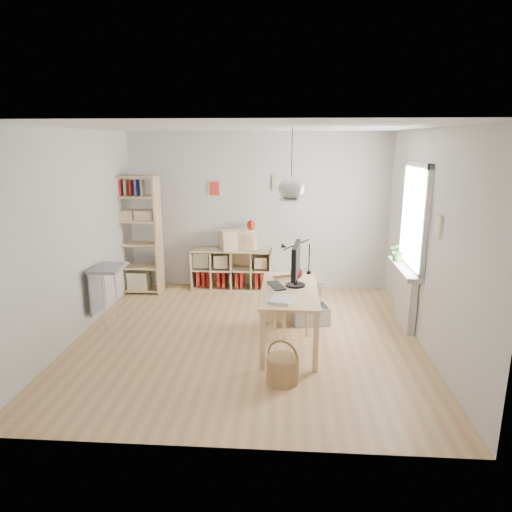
# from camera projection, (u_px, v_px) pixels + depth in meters

# --- Properties ---
(ground) EXTENTS (4.50, 4.50, 0.00)m
(ground) POSITION_uv_depth(u_px,v_px,m) (247.00, 338.00, 6.07)
(ground) COLOR tan
(ground) RESTS_ON ground
(room_shell) EXTENTS (4.50, 4.50, 4.50)m
(room_shell) POSITION_uv_depth(u_px,v_px,m) (291.00, 188.00, 5.40)
(room_shell) COLOR silver
(room_shell) RESTS_ON ground
(window_unit) EXTENTS (0.07, 1.16, 1.46)m
(window_unit) POSITION_uv_depth(u_px,v_px,m) (415.00, 217.00, 6.12)
(window_unit) COLOR white
(window_unit) RESTS_ON ground
(radiator) EXTENTS (0.10, 0.80, 0.80)m
(radiator) POSITION_uv_depth(u_px,v_px,m) (406.00, 298.00, 6.41)
(radiator) COLOR silver
(radiator) RESTS_ON ground
(windowsill) EXTENTS (0.22, 1.20, 0.06)m
(windowsill) POSITION_uv_depth(u_px,v_px,m) (404.00, 269.00, 6.30)
(windowsill) COLOR silver
(windowsill) RESTS_ON radiator
(desk) EXTENTS (0.70, 1.50, 0.75)m
(desk) POSITION_uv_depth(u_px,v_px,m) (289.00, 296.00, 5.73)
(desk) COLOR #E0BC81
(desk) RESTS_ON ground
(cube_shelf) EXTENTS (1.40, 0.38, 0.72)m
(cube_shelf) POSITION_uv_depth(u_px,v_px,m) (231.00, 272.00, 8.04)
(cube_shelf) COLOR beige
(cube_shelf) RESTS_ON ground
(tall_bookshelf) EXTENTS (0.80, 0.38, 2.00)m
(tall_bookshelf) POSITION_uv_depth(u_px,v_px,m) (136.00, 230.00, 7.68)
(tall_bookshelf) COLOR #E0BC81
(tall_bookshelf) RESTS_ON ground
(side_table) EXTENTS (0.40, 0.55, 0.85)m
(side_table) POSITION_uv_depth(u_px,v_px,m) (104.00, 279.00, 6.38)
(side_table) COLOR gray
(side_table) RESTS_ON ground
(chair) EXTENTS (0.51, 0.51, 0.79)m
(chair) POSITION_uv_depth(u_px,v_px,m) (289.00, 301.00, 6.14)
(chair) COLOR gray
(chair) RESTS_ON ground
(wicker_basket) EXTENTS (0.35, 0.35, 0.49)m
(wicker_basket) POSITION_uv_depth(u_px,v_px,m) (282.00, 369.00, 4.92)
(wicker_basket) COLOR #987144
(wicker_basket) RESTS_ON ground
(storage_chest) EXTENTS (0.61, 0.66, 0.54)m
(storage_chest) POSITION_uv_depth(u_px,v_px,m) (310.00, 310.00, 6.58)
(storage_chest) COLOR #BABAB6
(storage_chest) RESTS_ON ground
(monitor) EXTENTS (0.25, 0.63, 0.55)m
(monitor) POSITION_uv_depth(u_px,v_px,m) (296.00, 263.00, 5.74)
(monitor) COLOR black
(monitor) RESTS_ON desk
(keyboard) EXTENTS (0.25, 0.40, 0.02)m
(keyboard) POSITION_uv_depth(u_px,v_px,m) (276.00, 286.00, 5.79)
(keyboard) COLOR black
(keyboard) RESTS_ON desk
(task_lamp) EXTENTS (0.43, 0.16, 0.45)m
(task_lamp) POSITION_uv_depth(u_px,v_px,m) (294.00, 253.00, 6.22)
(task_lamp) COLOR black
(task_lamp) RESTS_ON desk
(yarn_ball) EXTENTS (0.16, 0.16, 0.16)m
(yarn_ball) POSITION_uv_depth(u_px,v_px,m) (297.00, 273.00, 6.09)
(yarn_ball) COLOR #4F0A15
(yarn_ball) RESTS_ON desk
(paper_tray) EXTENTS (0.31, 0.35, 0.03)m
(paper_tray) POSITION_uv_depth(u_px,v_px,m) (282.00, 300.00, 5.26)
(paper_tray) COLOR silver
(paper_tray) RESTS_ON desk
(drawer_chest) EXTENTS (0.66, 0.49, 0.35)m
(drawer_chest) POSITION_uv_depth(u_px,v_px,m) (238.00, 240.00, 7.84)
(drawer_chest) COLOR beige
(drawer_chest) RESTS_ON cube_shelf
(red_vase) EXTENTS (0.14, 0.14, 0.17)m
(red_vase) POSITION_uv_depth(u_px,v_px,m) (251.00, 225.00, 7.77)
(red_vase) COLOR maroon
(red_vase) RESTS_ON drawer_chest
(potted_plant) EXTENTS (0.28, 0.24, 0.29)m
(potted_plant) POSITION_uv_depth(u_px,v_px,m) (399.00, 251.00, 6.55)
(potted_plant) COLOR #3A6D29
(potted_plant) RESTS_ON windowsill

